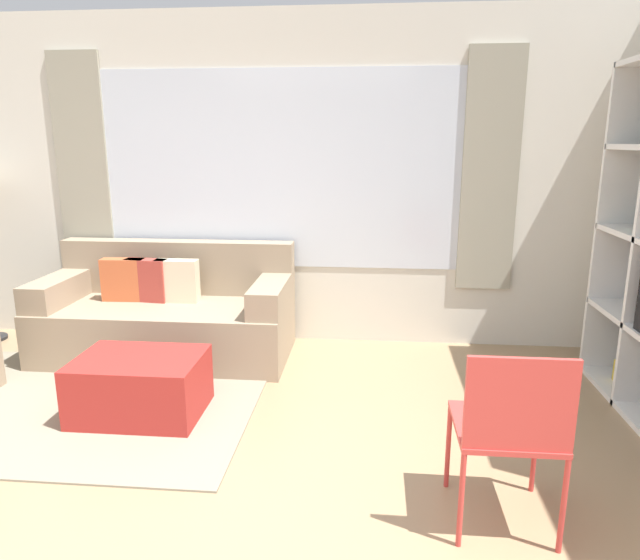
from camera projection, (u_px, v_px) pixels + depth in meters
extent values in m
cube|color=silver|center=(281.00, 183.00, 4.73)|extent=(6.71, 0.07, 2.70)
cube|color=silver|center=(280.00, 171.00, 4.67)|extent=(3.03, 0.01, 1.60)
cube|color=#9E9984|center=(83.00, 170.00, 4.81)|extent=(0.44, 0.03, 1.90)
cube|color=#9E9984|center=(490.00, 172.00, 4.50)|extent=(0.44, 0.03, 1.90)
cube|color=gray|center=(46.00, 403.00, 3.76)|extent=(2.77, 1.71, 0.01)
cube|color=white|center=(625.00, 226.00, 4.06)|extent=(0.40, 0.04, 2.20)
cylinder|color=#232328|center=(633.00, 306.00, 3.86)|extent=(0.06, 0.06, 0.06)
cube|color=gold|center=(622.00, 372.00, 4.00)|extent=(0.09, 0.09, 0.15)
cube|color=gray|center=(167.00, 330.00, 4.56)|extent=(1.95, 0.90, 0.43)
cube|color=gray|center=(179.00, 267.00, 4.80)|extent=(1.95, 0.18, 0.44)
cube|color=gray|center=(61.00, 289.00, 4.56)|extent=(0.24, 0.84, 0.21)
cube|color=gray|center=(271.00, 294.00, 4.40)|extent=(0.24, 0.84, 0.21)
cube|color=beige|center=(177.00, 281.00, 4.53)|extent=(0.34, 0.12, 0.34)
cube|color=#AD3D33|center=(147.00, 280.00, 4.56)|extent=(0.35, 0.16, 0.34)
cube|color=#C65B33|center=(124.00, 280.00, 4.57)|extent=(0.34, 0.13, 0.34)
cube|color=#A82823|center=(140.00, 386.00, 3.57)|extent=(0.77, 0.56, 0.39)
cylinder|color=#CC3D38|center=(535.00, 451.00, 2.78)|extent=(0.02, 0.02, 0.44)
cylinder|color=#CC3D38|center=(448.00, 447.00, 2.82)|extent=(0.02, 0.02, 0.44)
cylinder|color=#CC3D38|center=(563.00, 506.00, 2.36)|extent=(0.02, 0.02, 0.44)
cylinder|color=#CC3D38|center=(461.00, 500.00, 2.39)|extent=(0.02, 0.02, 0.44)
cube|color=#CC3D38|center=(505.00, 427.00, 2.53)|extent=(0.44, 0.46, 0.02)
cube|color=#CC3D38|center=(520.00, 405.00, 2.28)|extent=(0.44, 0.02, 0.40)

